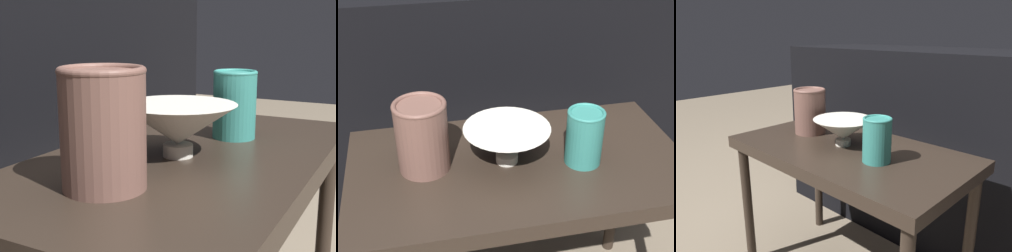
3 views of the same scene
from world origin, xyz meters
The scene contains 5 objects.
table centered at (0.00, 0.00, 0.48)m, with size 0.80×0.44×0.54m.
couch_backdrop centered at (0.00, 0.56, 0.42)m, with size 1.42×0.50×0.84m.
bowl centered at (-0.03, 0.01, 0.60)m, with size 0.20×0.20×0.09m.
vase_textured_left centered at (-0.22, 0.02, 0.63)m, with size 0.12×0.12×0.17m.
vase_colorful_right centered at (0.15, -0.03, 0.61)m, with size 0.09×0.09×0.13m.
Camera 2 is at (-0.22, -0.88, 1.18)m, focal length 50.00 mm.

